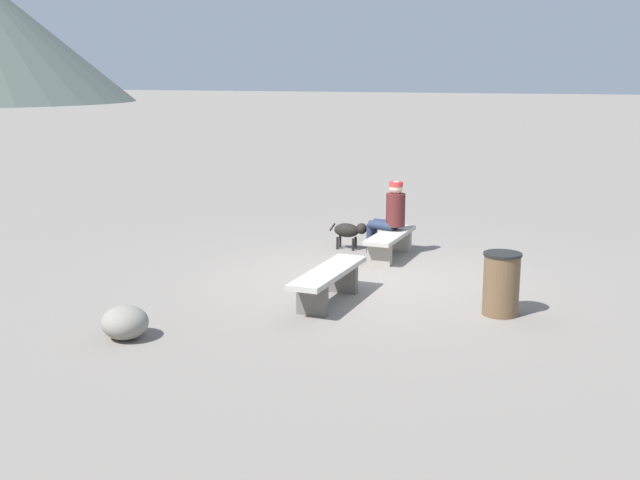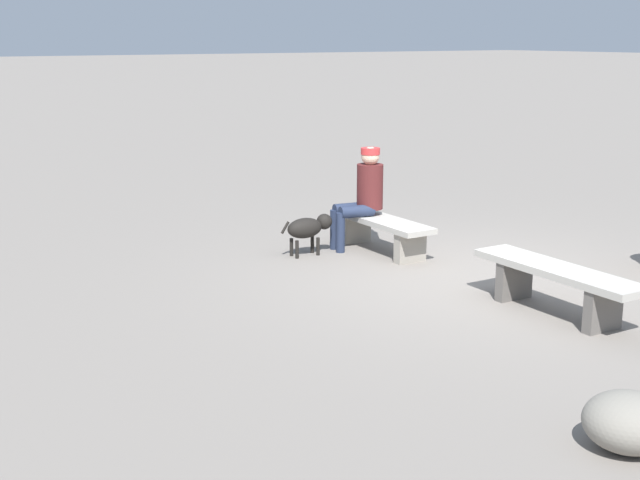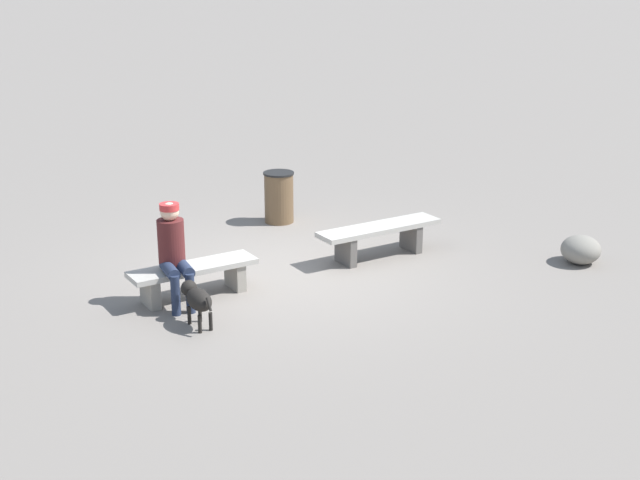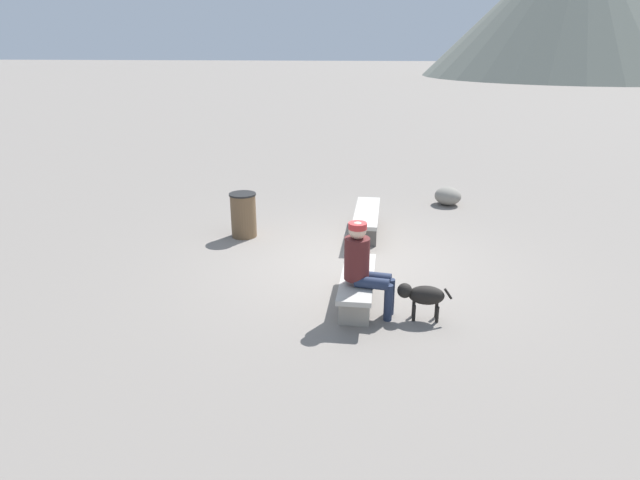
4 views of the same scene
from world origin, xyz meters
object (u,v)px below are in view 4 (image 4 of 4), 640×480
at_px(bench_right, 357,284).
at_px(seated_person, 364,263).
at_px(boulder, 448,196).
at_px(dog, 422,295).
at_px(bench_left, 367,217).
at_px(trash_bin, 243,215).

bearing_deg(bench_right, seated_person, 17.47).
relative_size(bench_right, boulder, 2.76).
distance_m(seated_person, dog, 0.86).
distance_m(bench_left, boulder, 2.81).
bearing_deg(seated_person, dog, 94.39).
bearing_deg(trash_bin, dog, 46.30).
relative_size(trash_bin, boulder, 1.38).
relative_size(bench_right, seated_person, 1.29).
bearing_deg(bench_right, trash_bin, -137.87).
bearing_deg(seated_person, boulder, 171.63).
xyz_separation_m(seated_person, boulder, (-5.34, 1.72, -0.53)).
height_order(dog, trash_bin, trash_bin).
height_order(bench_left, boulder, bench_left).
distance_m(seated_person, trash_bin, 3.65).
bearing_deg(dog, bench_right, -21.18).
bearing_deg(trash_bin, bench_left, 97.84).
bearing_deg(bench_left, boulder, 142.96).
bearing_deg(dog, bench_left, -74.76).
xyz_separation_m(bench_left, boulder, (-2.19, 1.74, -0.15)).
distance_m(bench_right, trash_bin, 3.37).
bearing_deg(bench_right, dog, 68.77).
xyz_separation_m(bench_right, seated_person, (0.28, 0.08, 0.43)).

